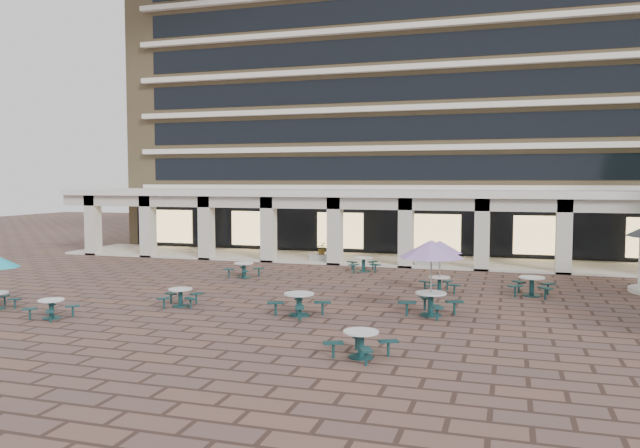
{
  "coord_description": "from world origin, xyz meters",
  "views": [
    {
      "loc": [
        7.84,
        -23.0,
        4.97
      ],
      "look_at": [
        -0.15,
        3.0,
        3.07
      ],
      "focal_mm": 35.0,
      "sensor_mm": 36.0,
      "label": 1
    }
  ],
  "objects_px": {
    "picnic_table_2": "(361,342)",
    "planter_right": "(429,258)",
    "picnic_table_1": "(51,307)",
    "planter_left": "(322,254)"
  },
  "relations": [
    {
      "from": "picnic_table_2",
      "to": "planter_right",
      "type": "xyz_separation_m",
      "value": [
        -0.53,
        19.09,
        0.07
      ]
    },
    {
      "from": "picnic_table_1",
      "to": "planter_left",
      "type": "xyz_separation_m",
      "value": [
        4.9,
        17.52,
        0.1
      ]
    },
    {
      "from": "planter_left",
      "to": "planter_right",
      "type": "bearing_deg",
      "value": 0.0
    },
    {
      "from": "planter_left",
      "to": "planter_right",
      "type": "relative_size",
      "value": 1.0
    },
    {
      "from": "picnic_table_2",
      "to": "picnic_table_1",
      "type": "bearing_deg",
      "value": -165.86
    },
    {
      "from": "picnic_table_1",
      "to": "picnic_table_2",
      "type": "bearing_deg",
      "value": 0.34
    },
    {
      "from": "picnic_table_2",
      "to": "planter_left",
      "type": "relative_size",
      "value": 1.37
    },
    {
      "from": "picnic_table_1",
      "to": "picnic_table_2",
      "type": "relative_size",
      "value": 0.82
    },
    {
      "from": "picnic_table_2",
      "to": "planter_right",
      "type": "relative_size",
      "value": 1.37
    },
    {
      "from": "planter_left",
      "to": "planter_right",
      "type": "distance_m",
      "value": 6.41
    }
  ]
}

